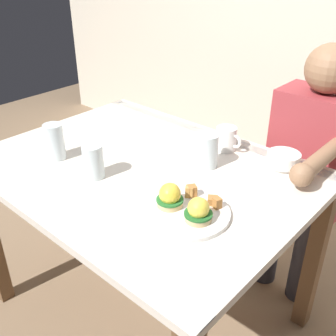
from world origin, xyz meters
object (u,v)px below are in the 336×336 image
Objects in this scene: dining_table at (144,191)px; coffee_mug at (227,138)px; water_glass_extra at (207,152)px; water_glass_far at (94,164)px; fruit_bowl at (283,159)px; fork at (102,149)px; eggs_benedict_plate at (185,208)px; diner_person at (310,163)px; water_glass_near at (55,144)px.

dining_table is 0.38m from coffee_mug.
coffee_mug is 0.88× the size of water_glass_extra.
dining_table is 9.93× the size of water_glass_far.
coffee_mug is at bearing -173.99° from fruit_bowl.
coffee_mug is 0.92× the size of water_glass_far.
fruit_bowl is 0.24m from coffee_mug.
coffee_mug is at bearing 65.26° from dining_table.
fruit_bowl is 0.95× the size of water_glass_extra.
fork is at bearing -138.11° from coffee_mug.
coffee_mug reaches higher than fork.
water_glass_extra reaches higher than dining_table.
eggs_benedict_plate is 2.42× the size of coffee_mug.
dining_table is 1.05× the size of diner_person.
water_glass_far reaches higher than eggs_benedict_plate.
fruit_bowl is 0.92× the size of fork.
coffee_mug is 0.16m from water_glass_extra.
eggs_benedict_plate reaches higher than fork.
water_glass_far is (0.22, 0.01, -0.01)m from water_glass_near.
eggs_benedict_plate is at bearing -98.88° from fruit_bowl.
coffee_mug reaches higher than dining_table.
coffee_mug is 0.66m from water_glass_near.
eggs_benedict_plate is 0.39m from water_glass_far.
dining_table is 0.29m from water_glass_extra.
coffee_mug is (-0.16, 0.45, 0.03)m from eggs_benedict_plate.
eggs_benedict_plate is at bearing -70.19° from coffee_mug.
fruit_bowl is at bearing 30.51° from fork.
water_glass_near is (-0.60, -0.05, 0.04)m from eggs_benedict_plate.
diner_person reaches higher than water_glass_near.
water_glass_far is (-0.46, -0.51, 0.02)m from fruit_bowl.
dining_table is 4.44× the size of eggs_benedict_plate.
water_glass_near is at bearing -131.81° from coffee_mug.
fruit_bowl is at bearing 37.45° from water_glass_near.
water_glass_far is at bearing -131.88° from fruit_bowl.
eggs_benedict_plate is 2.07× the size of fork.
coffee_mug is (0.15, 0.32, 0.16)m from dining_table.
water_glass_far is at bearing 2.03° from water_glass_near.
dining_table is 0.25m from fork.
water_glass_far is (-0.07, -0.17, 0.16)m from dining_table.
diner_person reaches higher than fruit_bowl.
diner_person is (0.61, 0.61, -0.09)m from fork.
eggs_benedict_plate is 1.95× the size of water_glass_near.
water_glass_near reaches higher than coffee_mug.
water_glass_extra reaches higher than fruit_bowl.
water_glass_far reaches higher than dining_table.
fork is (-0.60, -0.36, -0.03)m from fruit_bowl.
diner_person reaches higher than dining_table.
fork is at bearing -156.32° from water_glass_extra.
diner_person is (0.46, 0.77, -0.14)m from water_glass_far.
eggs_benedict_plate reaches higher than dining_table.
dining_table is at bearing 65.63° from water_glass_far.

